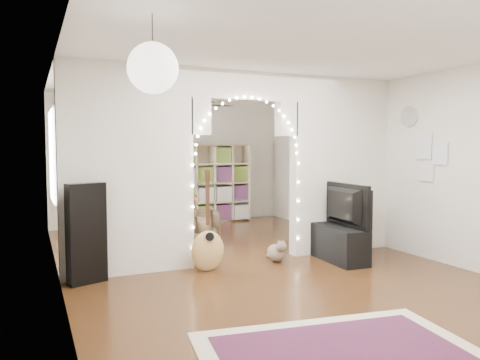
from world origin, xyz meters
name	(u,v)px	position (x,y,z in m)	size (l,w,h in m)	color
floor	(244,260)	(0.00, 0.00, 0.00)	(7.50, 7.50, 0.00)	black
ceiling	(245,71)	(0.00, 0.00, 2.70)	(5.00, 7.50, 0.02)	white
wall_back	(172,161)	(0.00, 3.75, 1.35)	(5.00, 0.02, 2.70)	silver
wall_front	(471,188)	(0.00, -3.75, 1.35)	(5.00, 0.02, 2.70)	silver
wall_left	(57,171)	(-2.50, 0.00, 1.35)	(0.02, 7.50, 2.70)	silver
wall_right	(382,165)	(2.50, 0.00, 1.35)	(0.02, 7.50, 2.70)	silver
divider_wall	(245,162)	(0.00, 0.00, 1.42)	(5.00, 0.20, 2.70)	silver
fairy_lights	(248,153)	(0.00, -0.13, 1.55)	(1.64, 0.04, 1.60)	#FFEABF
window	(52,156)	(-2.47, 1.80, 1.50)	(0.04, 1.20, 1.40)	white
wall_clock	(409,117)	(2.48, -0.60, 2.10)	(0.31, 0.31, 0.03)	white
picture_frames	(429,157)	(2.48, -1.00, 1.50)	(0.02, 0.50, 0.70)	white
paper_lantern	(153,68)	(-1.90, -2.40, 2.25)	(0.40, 0.40, 0.40)	white
ceiling_fan	(198,105)	(0.00, 2.00, 2.40)	(1.10, 1.10, 0.30)	gold
area_rug	(349,358)	(-0.60, -3.20, 0.01)	(2.23, 1.68, 0.02)	maroon
guitar_case	(86,233)	(-2.20, -0.25, 0.61)	(0.46, 0.15, 1.21)	black
acoustic_guitar	(208,234)	(-0.69, -0.34, 0.49)	(0.48, 0.28, 1.13)	tan
tabby_cat	(277,252)	(0.38, -0.27, 0.14)	(0.23, 0.53, 0.35)	brown
floor_speaker	(356,221)	(1.79, -0.25, 0.49)	(0.46, 0.42, 0.98)	black
media_console	(339,244)	(1.23, -0.58, 0.25)	(0.40, 1.00, 0.50)	black
tv	(340,205)	(1.23, -0.58, 0.81)	(1.07, 0.14, 0.62)	black
bookcase	(212,183)	(0.84, 3.50, 0.85)	(1.67, 0.42, 1.71)	beige
dining_table	(163,200)	(-0.62, 2.17, 0.68)	(1.31, 0.98, 0.76)	brown
flower_vase	(163,191)	(-0.62, 2.17, 0.85)	(0.18, 0.18, 0.19)	white
dining_chair_left	(201,225)	(-0.05, 1.71, 0.26)	(0.56, 0.57, 0.52)	#4E3C27
dining_chair_right	(191,232)	(-0.41, 1.23, 0.24)	(0.50, 0.52, 0.47)	#4E3C27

